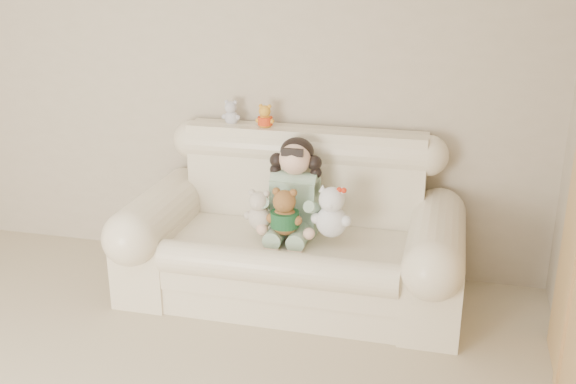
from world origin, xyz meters
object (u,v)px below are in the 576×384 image
Objects in this scene: seated_child at (295,186)px; cream_teddy at (259,206)px; sofa at (292,222)px; brown_teddy at (285,207)px; white_cat at (332,206)px.

cream_teddy is at bearing -128.22° from seated_child.
seated_child reaches higher than sofa.
brown_teddy is 0.91× the size of white_cat.
white_cat is at bearing 7.40° from brown_teddy.
white_cat is (0.27, -0.19, -0.04)m from seated_child.
seated_child is 0.28m from cream_teddy.
sofa is 0.23m from seated_child.
cream_teddy is at bearing 167.61° from brown_teddy.
seated_child is at bearing 59.49° from cream_teddy.
sofa is 0.34m from white_cat.
cream_teddy is at bearing 175.82° from white_cat.
seated_child reaches higher than cream_teddy.
cream_teddy is (-0.17, -0.12, 0.13)m from sofa.
white_cat is (0.28, 0.04, 0.02)m from brown_teddy.
brown_teddy is at bearing -92.40° from sofa.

